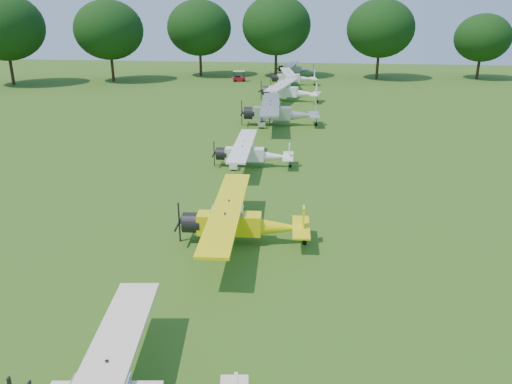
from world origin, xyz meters
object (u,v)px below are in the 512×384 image
aircraft_6 (292,77)px  golf_cart (239,78)px  aircraft_7 (295,68)px  aircraft_2 (239,221)px  aircraft_3 (251,152)px  aircraft_5 (288,90)px  aircraft_4 (278,111)px

aircraft_6 → golf_cart: (-8.45, 3.17, -0.73)m
aircraft_6 → aircraft_7: size_ratio=1.06×
aircraft_2 → golf_cart: aircraft_2 is taller
aircraft_2 → aircraft_3: size_ratio=1.11×
aircraft_5 → aircraft_7: size_ratio=1.14×
aircraft_4 → aircraft_6: 27.08m
aircraft_4 → aircraft_5: bearing=85.2°
aircraft_2 → aircraft_4: bearing=87.3°
aircraft_7 → golf_cart: (-8.30, -9.13, -0.66)m
aircraft_5 → aircraft_7: (-0.35, 25.76, -0.17)m
aircraft_7 → golf_cart: size_ratio=4.94×
aircraft_2 → aircraft_6: size_ratio=0.93×
aircraft_3 → aircraft_7: size_ratio=0.89×
aircraft_3 → aircraft_2: bearing=-87.2°
aircraft_2 → aircraft_7: aircraft_7 is taller
aircraft_2 → aircraft_4: 26.06m
aircraft_3 → aircraft_6: 40.72m
aircraft_5 → aircraft_7: aircraft_5 is taller
aircraft_3 → aircraft_6: bearing=86.7°
aircraft_2 → aircraft_5: 39.68m
aircraft_3 → golf_cart: 44.54m
aircraft_6 → aircraft_7: (-0.15, 12.29, -0.07)m
aircraft_2 → aircraft_3: (-1.09, 12.43, -0.11)m
aircraft_7 → golf_cart: 12.35m
aircraft_2 → aircraft_6: 53.14m
aircraft_3 → aircraft_6: aircraft_6 is taller
aircraft_6 → golf_cart: size_ratio=5.24×
aircraft_2 → golf_cart: size_ratio=4.86×
aircraft_3 → aircraft_4: size_ratio=0.76×
aircraft_3 → aircraft_7: 53.01m
aircraft_3 → golf_cart: aircraft_3 is taller
aircraft_4 → golf_cart: (-8.50, 30.25, -0.86)m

